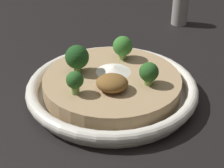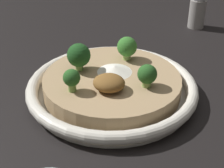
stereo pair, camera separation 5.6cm
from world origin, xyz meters
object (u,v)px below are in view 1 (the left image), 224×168
at_px(broccoli_back, 123,47).
at_px(risotto_bowl, 112,87).
at_px(broccoli_right, 149,73).
at_px(broccoli_back_left, 77,57).
at_px(broccoli_front_left, 75,81).
at_px(pepper_shaker, 180,6).

bearing_deg(broccoli_back, risotto_bowl, -97.83).
xyz_separation_m(broccoli_back, broccoli_right, (0.05, -0.08, -0.00)).
distance_m(broccoli_back, broccoli_back_left, 0.09).
bearing_deg(broccoli_front_left, pepper_shaker, 68.13).
relative_size(broccoli_back_left, pepper_shaker, 0.51).
height_order(broccoli_front_left, pepper_shaker, pepper_shaker).
height_order(risotto_bowl, broccoli_back, broccoli_back).
bearing_deg(risotto_bowl, broccoli_right, -13.89).
xyz_separation_m(broccoli_back_left, pepper_shaker, (0.18, 0.34, -0.02)).
bearing_deg(broccoli_back, broccoli_right, -58.21).
xyz_separation_m(broccoli_back, broccoli_back_left, (-0.07, -0.06, 0.00)).
bearing_deg(risotto_bowl, broccoli_front_left, -128.97).
bearing_deg(broccoli_back, broccoli_back_left, -139.00).
height_order(risotto_bowl, broccoli_right, broccoli_right).
bearing_deg(risotto_bowl, broccoli_back, 82.17).
relative_size(broccoli_back, pepper_shaker, 0.46).
relative_size(risotto_bowl, broccoli_back_left, 5.99).
bearing_deg(broccoli_front_left, broccoli_back_left, 100.47).
bearing_deg(broccoli_back_left, broccoli_right, -10.73).
height_order(risotto_bowl, broccoli_front_left, broccoli_front_left).
height_order(risotto_bowl, broccoli_back_left, broccoli_back_left).
height_order(broccoli_back, broccoli_right, broccoli_back).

